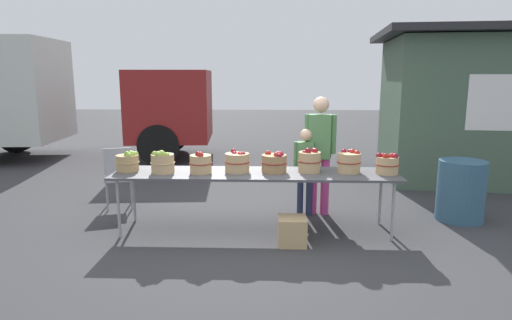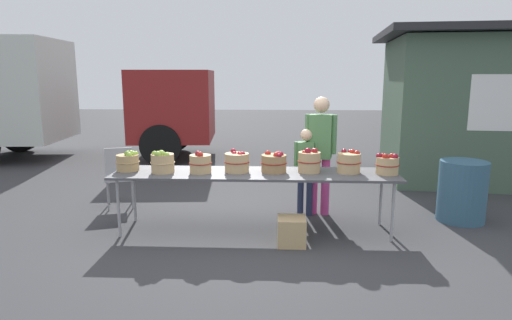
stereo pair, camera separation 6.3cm
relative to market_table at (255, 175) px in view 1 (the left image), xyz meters
The scene contains 17 objects.
ground_plane 0.72m from the market_table, ahead, with size 40.00×40.00×0.00m, color #38383A.
market_table is the anchor object (origin of this frame).
apple_basket_green_0 1.61m from the market_table, behind, with size 0.30×0.30×0.26m.
apple_basket_green_1 1.15m from the market_table, behind, with size 0.30×0.30×0.29m.
apple_basket_red_0 0.69m from the market_table, behind, with size 0.28×0.28×0.28m.
apple_basket_red_1 0.27m from the market_table, behind, with size 0.32×0.32×0.28m.
apple_basket_red_2 0.28m from the market_table, ahead, with size 0.33×0.33×0.26m.
apple_basket_red_3 0.69m from the market_table, ahead, with size 0.29×0.29×0.31m.
apple_basket_red_4 1.17m from the market_table, ahead, with size 0.30×0.30×0.29m.
apple_basket_red_5 1.62m from the market_table, ahead, with size 0.29×0.29×0.26m.
vendor_adult 1.16m from the market_table, 39.60° to the left, with size 0.43×0.28×1.65m.
child_customer 0.94m from the market_table, 44.45° to the left, with size 0.32×0.18×1.21m.
box_truck 7.46m from the market_table, 140.73° to the left, with size 7.85×2.76×2.75m.
food_kiosk 5.07m from the market_table, 38.35° to the left, with size 3.77×3.23×2.74m.
folding_chair 2.32m from the market_table, 154.11° to the left, with size 0.51×0.51×0.86m.
trash_barrel 2.82m from the market_table, 10.53° to the left, with size 0.62×0.62×0.82m, color #335972.
produce_crate 0.85m from the market_table, 45.57° to the right, with size 0.32×0.32×0.32m, color tan.
Camera 1 is at (0.20, -5.30, 1.93)m, focal length 30.85 mm.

